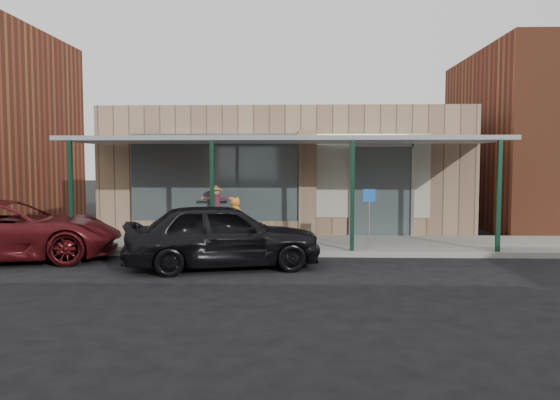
{
  "coord_description": "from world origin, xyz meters",
  "views": [
    {
      "loc": [
        0.43,
        -11.81,
        2.43
      ],
      "look_at": [
        -0.07,
        2.6,
        1.42
      ],
      "focal_mm": 35.0,
      "sensor_mm": 36.0,
      "label": 1
    }
  ],
  "objects_px": {
    "car_maroon": "(7,230)",
    "barrel_pumpkin": "(235,234)",
    "barrel_scarecrow": "(216,219)",
    "handicap_sign": "(369,211)",
    "parked_sedan": "(223,235)"
  },
  "relations": [
    {
      "from": "barrel_scarecrow",
      "to": "barrel_pumpkin",
      "type": "bearing_deg",
      "value": -41.4
    },
    {
      "from": "barrel_scarecrow",
      "to": "parked_sedan",
      "type": "distance_m",
      "value": 4.27
    },
    {
      "from": "barrel_scarecrow",
      "to": "car_maroon",
      "type": "relative_size",
      "value": 0.29
    },
    {
      "from": "barrel_pumpkin",
      "to": "parked_sedan",
      "type": "relative_size",
      "value": 0.13
    },
    {
      "from": "handicap_sign",
      "to": "parked_sedan",
      "type": "distance_m",
      "value": 4.04
    },
    {
      "from": "handicap_sign",
      "to": "car_maroon",
      "type": "height_order",
      "value": "handicap_sign"
    },
    {
      "from": "barrel_scarecrow",
      "to": "barrel_pumpkin",
      "type": "height_order",
      "value": "barrel_scarecrow"
    },
    {
      "from": "parked_sedan",
      "to": "barrel_pumpkin",
      "type": "bearing_deg",
      "value": -11.29
    },
    {
      "from": "barrel_pumpkin",
      "to": "car_maroon",
      "type": "xyz_separation_m",
      "value": [
        -5.34,
        -2.29,
        0.38
      ]
    },
    {
      "from": "barrel_pumpkin",
      "to": "parked_sedan",
      "type": "height_order",
      "value": "parked_sedan"
    },
    {
      "from": "parked_sedan",
      "to": "handicap_sign",
      "type": "bearing_deg",
      "value": -75.34
    },
    {
      "from": "barrel_scarecrow",
      "to": "handicap_sign",
      "type": "relative_size",
      "value": 1.0
    },
    {
      "from": "barrel_scarecrow",
      "to": "car_maroon",
      "type": "height_order",
      "value": "barrel_scarecrow"
    },
    {
      "from": "barrel_pumpkin",
      "to": "parked_sedan",
      "type": "xyz_separation_m",
      "value": [
        0.09,
        -3.01,
        0.39
      ]
    },
    {
      "from": "car_maroon",
      "to": "barrel_pumpkin",
      "type": "bearing_deg",
      "value": -80.98
    }
  ]
}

